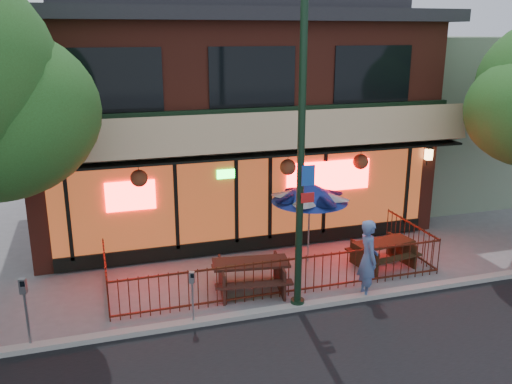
% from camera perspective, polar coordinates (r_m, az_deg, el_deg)
% --- Properties ---
extents(ground, '(80.00, 80.00, 0.00)m').
position_cam_1_polar(ground, '(13.26, 3.73, -11.21)').
color(ground, gray).
rests_on(ground, ground).
extents(curb, '(80.00, 0.25, 0.12)m').
position_cam_1_polar(curb, '(12.82, 4.54, -11.95)').
color(curb, '#999993').
rests_on(curb, ground).
extents(restaurant_building, '(12.96, 9.49, 8.05)m').
position_cam_1_polar(restaurant_building, '(18.67, -3.90, 10.18)').
color(restaurant_building, maroon).
rests_on(restaurant_building, ground).
extents(neighbor_building, '(6.00, 7.00, 6.00)m').
position_cam_1_polar(neighbor_building, '(23.10, 18.27, 7.78)').
color(neighbor_building, slate).
rests_on(neighbor_building, ground).
extents(patio_fence, '(8.44, 2.62, 1.00)m').
position_cam_1_polar(patio_fence, '(13.40, 3.01, -7.87)').
color(patio_fence, '#481A0F').
rests_on(patio_fence, ground).
extents(street_light, '(0.43, 0.32, 7.00)m').
position_cam_1_polar(street_light, '(11.76, 4.71, 1.64)').
color(street_light, black).
rests_on(street_light, ground).
extents(picnic_table_left, '(2.03, 1.67, 0.79)m').
position_cam_1_polar(picnic_table_left, '(13.39, -0.54, -8.40)').
color(picnic_table_left, '#3E1D16').
rests_on(picnic_table_left, ground).
extents(picnic_table_right, '(1.82, 1.50, 0.71)m').
position_cam_1_polar(picnic_table_right, '(15.22, 13.24, -5.94)').
color(picnic_table_right, '#302010').
rests_on(picnic_table_right, ground).
extents(patio_umbrella, '(2.07, 2.07, 2.37)m').
position_cam_1_polar(patio_umbrella, '(14.64, 5.68, -0.00)').
color(patio_umbrella, gray).
rests_on(patio_umbrella, ground).
extents(pedestrian, '(0.58, 0.78, 1.94)m').
position_cam_1_polar(pedestrian, '(13.26, 11.72, -6.88)').
color(pedestrian, '#4C6498').
rests_on(pedestrian, ground).
extents(parking_meter_near, '(0.14, 0.13, 1.27)m').
position_cam_1_polar(parking_meter_near, '(11.86, -6.73, -10.14)').
color(parking_meter_near, '#9FA1A8').
rests_on(parking_meter_near, ground).
extents(parking_meter_far, '(0.16, 0.14, 1.54)m').
position_cam_1_polar(parking_meter_far, '(11.82, -23.14, -10.56)').
color(parking_meter_far, gray).
rests_on(parking_meter_far, ground).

